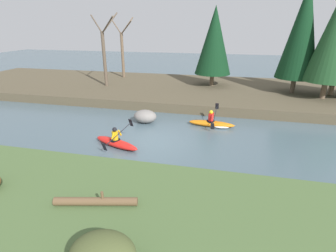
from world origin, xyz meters
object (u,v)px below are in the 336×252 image
Objects in this scene: kayaker_lead at (213,123)px; driftwood_log at (96,201)px; kayaker_middle at (117,142)px; boulder_midstream at (145,116)px.

driftwood_log is (-2.74, -9.29, 0.81)m from kayaker_lead.
kayaker_middle is (-4.52, -3.84, 0.02)m from kayaker_lead.
kayaker_middle is 5.79m from driftwood_log.
driftwood_log is at bearing -81.01° from boulder_midstream.
boulder_midstream is at bearing -173.29° from kayaker_lead.
kayaker_lead is at bearing 60.85° from driftwood_log.
kayaker_lead is at bearing 61.28° from kayaker_middle.
boulder_midstream is (0.35, 3.59, 0.18)m from kayaker_middle.
kayaker_middle is at bearing 95.40° from driftwood_log.
kayaker_middle reaches higher than boulder_midstream.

